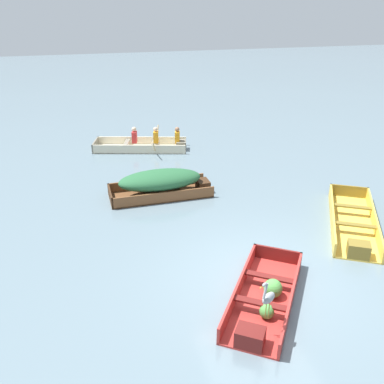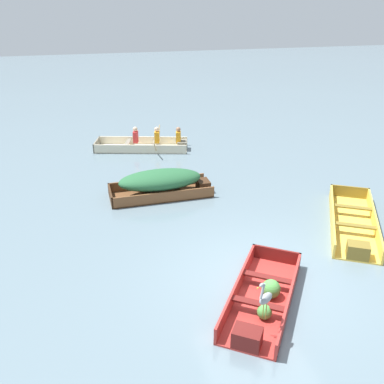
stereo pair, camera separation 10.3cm
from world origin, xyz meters
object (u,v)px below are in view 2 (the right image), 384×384
at_px(skiff_yellow_near_moored, 353,224).
at_px(rowboat_cream_with_crew, 148,144).
at_px(skiff_wooden_brown_mid_moored, 161,182).
at_px(heron_on_dinghy, 265,298).
at_px(dinghy_red_foreground, 263,299).

relative_size(skiff_yellow_near_moored, rowboat_cream_with_crew, 0.97).
bearing_deg(skiff_wooden_brown_mid_moored, rowboat_cream_with_crew, 86.78).
distance_m(skiff_wooden_brown_mid_moored, rowboat_cream_with_crew, 4.36).
height_order(rowboat_cream_with_crew, heron_on_dinghy, heron_on_dinghy).
height_order(dinghy_red_foreground, heron_on_dinghy, heron_on_dinghy).
xyz_separation_m(rowboat_cream_with_crew, heron_on_dinghy, (0.42, -10.67, 0.69)).
relative_size(rowboat_cream_with_crew, heron_on_dinghy, 4.48).
xyz_separation_m(skiff_yellow_near_moored, skiff_wooden_brown_mid_moored, (-4.49, 3.25, 0.32)).
bearing_deg(skiff_yellow_near_moored, dinghy_red_foreground, -147.04).
distance_m(dinghy_red_foreground, rowboat_cream_with_crew, 9.88).
bearing_deg(skiff_wooden_brown_mid_moored, skiff_yellow_near_moored, -35.88).
height_order(dinghy_red_foreground, skiff_yellow_near_moored, dinghy_red_foreground).
bearing_deg(skiff_yellow_near_moored, skiff_wooden_brown_mid_moored, 144.12).
height_order(skiff_yellow_near_moored, heron_on_dinghy, heron_on_dinghy).
xyz_separation_m(skiff_wooden_brown_mid_moored, heron_on_dinghy, (0.66, -6.32, 0.44)).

